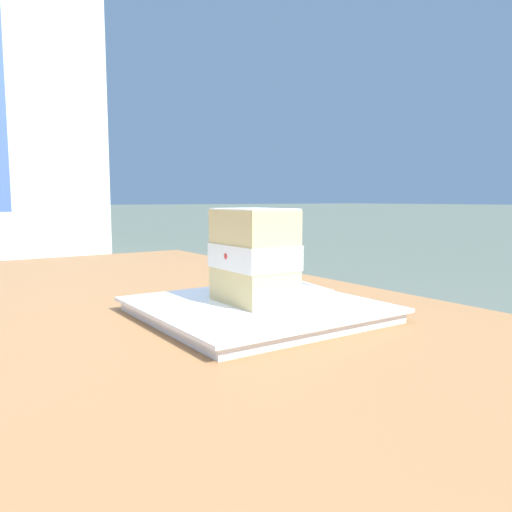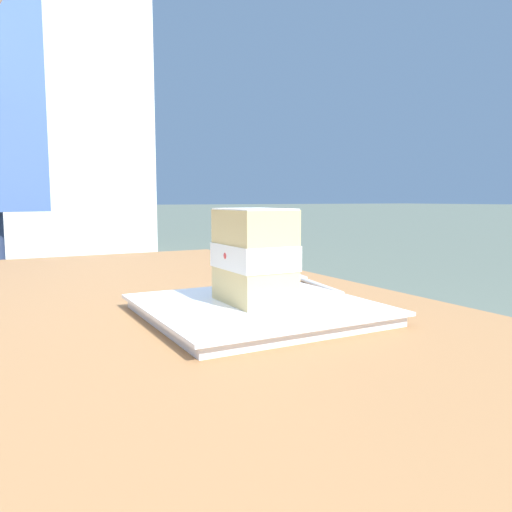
{
  "view_description": "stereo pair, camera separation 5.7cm",
  "coord_description": "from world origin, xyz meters",
  "px_view_note": "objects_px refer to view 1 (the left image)",
  "views": [
    {
      "loc": [
        -0.44,
        0.07,
        0.82
      ],
      "look_at": [
        0.02,
        -0.25,
        0.76
      ],
      "focal_mm": 34.97,
      "sensor_mm": 36.0,
      "label": 1
    },
    {
      "loc": [
        -0.47,
        0.02,
        0.82
      ],
      "look_at": [
        0.02,
        -0.25,
        0.76
      ],
      "focal_mm": 34.97,
      "sensor_mm": 36.0,
      "label": 2
    }
  ],
  "objects_px": {
    "patio_table": "(28,450)",
    "dessert_plate": "(256,309)",
    "dessert_fork": "(298,282)",
    "cake_slice": "(254,256)"
  },
  "relations": [
    {
      "from": "patio_table",
      "to": "cake_slice",
      "type": "bearing_deg",
      "value": -83.91
    },
    {
      "from": "cake_slice",
      "to": "dessert_fork",
      "type": "relative_size",
      "value": 0.63
    },
    {
      "from": "dessert_plate",
      "to": "dessert_fork",
      "type": "xyz_separation_m",
      "value": [
        0.14,
        -0.18,
        -0.0
      ]
    },
    {
      "from": "dessert_plate",
      "to": "dessert_fork",
      "type": "distance_m",
      "value": 0.22
    },
    {
      "from": "patio_table",
      "to": "dessert_plate",
      "type": "distance_m",
      "value": 0.27
    },
    {
      "from": "dessert_plate",
      "to": "cake_slice",
      "type": "xyz_separation_m",
      "value": [
        0.0,
        0.0,
        0.06
      ]
    },
    {
      "from": "dessert_plate",
      "to": "dessert_fork",
      "type": "height_order",
      "value": "dessert_plate"
    },
    {
      "from": "cake_slice",
      "to": "dessert_fork",
      "type": "xyz_separation_m",
      "value": [
        0.14,
        -0.18,
        -0.07
      ]
    },
    {
      "from": "patio_table",
      "to": "dessert_plate",
      "type": "height_order",
      "value": "dessert_plate"
    },
    {
      "from": "dessert_plate",
      "to": "dessert_fork",
      "type": "bearing_deg",
      "value": -51.43
    }
  ]
}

